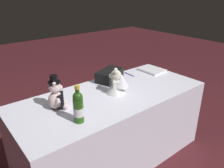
# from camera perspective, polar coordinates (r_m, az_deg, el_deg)

# --- Properties ---
(ground_plane) EXTENTS (12.00, 12.00, 0.00)m
(ground_plane) POSITION_cam_1_polar(r_m,az_deg,el_deg) (2.45, 0.00, -17.85)
(ground_plane) COLOR #47191E
(reception_table) EXTENTS (1.81, 0.79, 0.72)m
(reception_table) POSITION_cam_1_polar(r_m,az_deg,el_deg) (2.23, 0.00, -10.89)
(reception_table) COLOR white
(reception_table) RESTS_ON ground_plane
(teddy_bear_groom) EXTENTS (0.16, 0.16, 0.28)m
(teddy_bear_groom) POSITION_cam_1_polar(r_m,az_deg,el_deg) (1.82, -13.86, -3.02)
(teddy_bear_groom) COLOR beige
(teddy_bear_groom) RESTS_ON reception_table
(teddy_bear_bride) EXTENTS (0.24, 0.23, 0.23)m
(teddy_bear_bride) POSITION_cam_1_polar(r_m,az_deg,el_deg) (2.04, 1.36, 0.32)
(teddy_bear_bride) COLOR white
(teddy_bear_bride) RESTS_ON reception_table
(champagne_bottle) EXTENTS (0.07, 0.07, 0.29)m
(champagne_bottle) POSITION_cam_1_polar(r_m,az_deg,el_deg) (1.61, -8.59, -5.77)
(champagne_bottle) COLOR #265515
(champagne_bottle) RESTS_ON reception_table
(signing_pen) EXTENTS (0.01, 0.16, 0.01)m
(signing_pen) POSITION_cam_1_polar(r_m,az_deg,el_deg) (2.51, 4.51, 2.43)
(signing_pen) COLOR navy
(signing_pen) RESTS_ON reception_table
(gift_case_black) EXTENTS (0.34, 0.27, 0.11)m
(gift_case_black) POSITION_cam_1_polar(r_m,az_deg,el_deg) (2.33, -0.64, 2.23)
(gift_case_black) COLOR black
(gift_case_black) RESTS_ON reception_table
(guestbook) EXTENTS (0.23, 0.28, 0.02)m
(guestbook) POSITION_cam_1_polar(r_m,az_deg,el_deg) (2.66, 10.14, 3.56)
(guestbook) COLOR white
(guestbook) RESTS_ON reception_table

